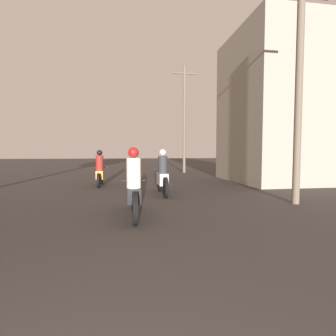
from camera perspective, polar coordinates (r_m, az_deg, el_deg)
The scene contains 6 objects.
motorcycle_black at distance 6.04m, azimuth -7.46°, elevation -4.49°, with size 0.60×2.16×1.58m.
motorcycle_silver at distance 9.08m, azimuth -1.22°, elevation -1.81°, with size 0.60×2.15×1.57m.
motorcycle_orange at distance 11.74m, azimuth -14.61°, elevation -0.71°, with size 0.60×1.93×1.55m.
building_right_near at distance 14.38m, azimuth 22.75°, elevation 11.86°, with size 4.45×5.22×7.25m.
utility_pole_near at distance 8.39m, azimuth 26.60°, elevation 15.43°, with size 1.60×0.20×6.20m.
utility_pole_far at distance 18.88m, azimuth 3.57°, elevation 10.88°, with size 1.60×0.20×7.46m.
Camera 1 is at (0.39, -0.46, 1.47)m, focal length 28.00 mm.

